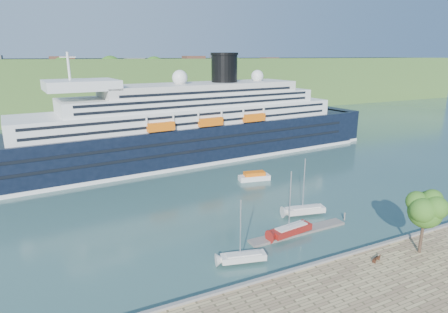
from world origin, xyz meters
TOP-DOWN VIEW (x-y plane):
  - ground at (0.00, 0.00)m, footprint 400.00×400.00m
  - far_hillside at (0.00, 145.00)m, footprint 400.00×50.00m
  - quay_coping at (0.00, -0.20)m, footprint 220.00×0.50m
  - cruise_ship at (1.34, 54.69)m, footprint 117.46×26.16m
  - park_bench at (5.93, -2.82)m, footprint 1.44×0.93m
  - promenade_tree at (12.70, -3.59)m, footprint 5.48×5.48m
  - floating_pontoon at (3.22, 9.11)m, footprint 16.32×2.32m
  - sailboat_white_near at (-8.06, 5.37)m, footprint 6.55×3.19m
  - sailboat_red at (1.69, 8.84)m, footprint 7.51×2.95m
  - sailboat_white_far at (8.04, 13.83)m, footprint 7.42×3.44m
  - tender_launch at (9.62, 33.01)m, footprint 6.93×3.48m

SIDE VIEW (x-z plane):
  - ground at x=0.00m, z-range 0.00..0.00m
  - floating_pontoon at x=3.22m, z-range 0.00..0.36m
  - tender_launch at x=9.62m, z-range 0.00..1.83m
  - quay_coping at x=0.00m, z-range 1.00..1.30m
  - park_bench at x=5.93m, z-range 1.00..1.85m
  - sailboat_white_near at x=-8.06m, z-range 0.00..8.15m
  - sailboat_white_far at x=8.04m, z-range 0.00..9.25m
  - sailboat_red at x=1.69m, z-range 0.00..9.44m
  - promenade_tree at x=12.70m, z-range 1.00..10.08m
  - far_hillside at x=0.00m, z-range 0.00..24.00m
  - cruise_ship at x=1.34m, z-range 0.00..26.16m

